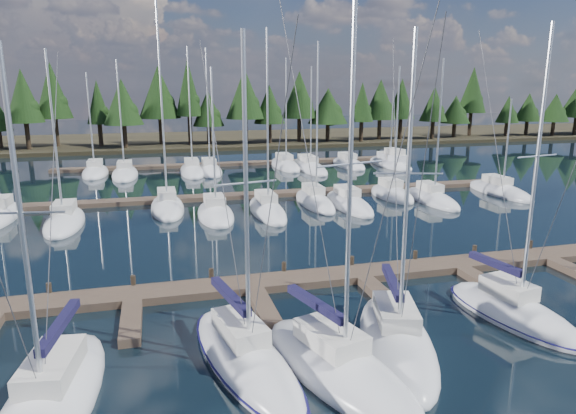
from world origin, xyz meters
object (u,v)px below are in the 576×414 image
object	(u,v)px
front_sailboat_1	(245,358)
front_sailboat_3	(396,340)
motor_yacht_right	(393,163)
front_sailboat_0	(51,402)
front_sailboat_2	(337,367)
front_sailboat_4	(512,312)
main_dock	(363,278)

from	to	relation	value
front_sailboat_1	front_sailboat_3	world-z (taller)	front_sailboat_3
front_sailboat_3	motor_yacht_right	bearing A→B (deg)	64.28
front_sailboat_0	front_sailboat_2	size ratio (longest dim) A/B	0.86
front_sailboat_4	motor_yacht_right	xyz separation A→B (m)	(14.53, 42.23, 0.15)
front_sailboat_1	front_sailboat_3	size ratio (longest dim) A/B	0.99
front_sailboat_4	main_dock	bearing A→B (deg)	129.34
front_sailboat_1	front_sailboat_3	xyz separation A→B (m)	(6.22, -0.24, 0.00)
front_sailboat_0	front_sailboat_2	world-z (taller)	front_sailboat_2
main_dock	front_sailboat_4	xyz separation A→B (m)	(4.86, -5.93, 0.09)
front_sailboat_3	front_sailboat_4	world-z (taller)	front_sailboat_4
front_sailboat_2	motor_yacht_right	bearing A→B (deg)	61.81
front_sailboat_0	front_sailboat_4	bearing A→B (deg)	5.91
front_sailboat_2	motor_yacht_right	world-z (taller)	front_sailboat_2
front_sailboat_1	front_sailboat_2	xyz separation A→B (m)	(3.18, -1.52, 0.01)
front_sailboat_0	front_sailboat_1	xyz separation A→B (m)	(6.67, 1.17, 0.01)
main_dock	front_sailboat_0	world-z (taller)	front_sailboat_0
front_sailboat_1	front_sailboat_2	bearing A→B (deg)	-25.53
front_sailboat_2	front_sailboat_4	world-z (taller)	front_sailboat_2
front_sailboat_1	motor_yacht_right	world-z (taller)	front_sailboat_1
main_dock	front_sailboat_0	size ratio (longest dim) A/B	3.55
main_dock	front_sailboat_3	bearing A→B (deg)	-101.83
front_sailboat_4	front_sailboat_2	bearing A→B (deg)	-165.97
front_sailboat_1	motor_yacht_right	xyz separation A→B (m)	(27.07, 43.05, 0.16)
main_dock	motor_yacht_right	bearing A→B (deg)	61.90
front_sailboat_0	main_dock	bearing A→B (deg)	28.88
motor_yacht_right	front_sailboat_0	bearing A→B (deg)	-127.34
main_dock	front_sailboat_2	xyz separation A→B (m)	(-4.50, -8.26, 0.08)
front_sailboat_1	front_sailboat_4	distance (m)	12.56
front_sailboat_2	front_sailboat_4	bearing A→B (deg)	14.03
front_sailboat_1	front_sailboat_4	xyz separation A→B (m)	(12.54, 0.82, 0.01)
front_sailboat_2	motor_yacht_right	size ratio (longest dim) A/B	1.77
front_sailboat_1	motor_yacht_right	size ratio (longest dim) A/B	1.60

